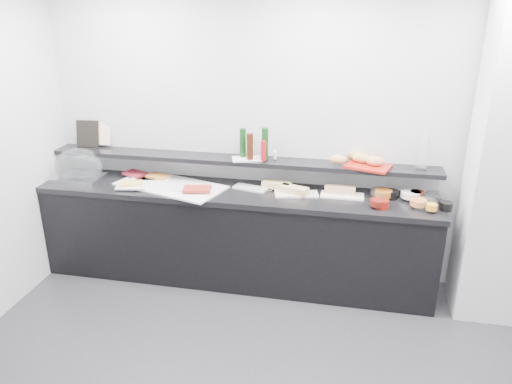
% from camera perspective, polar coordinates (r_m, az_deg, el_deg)
% --- Properties ---
extents(back_wall, '(5.00, 0.02, 2.70)m').
position_cam_1_polar(back_wall, '(4.54, 7.03, 6.20)').
color(back_wall, silver).
rests_on(back_wall, ground).
extents(column, '(0.50, 0.50, 2.70)m').
position_cam_1_polar(column, '(4.35, 26.72, 3.35)').
color(column, silver).
rests_on(column, ground).
extents(buffet_cabinet, '(3.60, 0.60, 0.85)m').
position_cam_1_polar(buffet_cabinet, '(4.69, -2.38, -5.22)').
color(buffet_cabinet, black).
rests_on(buffet_cabinet, ground).
extents(counter_top, '(3.62, 0.62, 0.05)m').
position_cam_1_polar(counter_top, '(4.51, -2.47, -0.10)').
color(counter_top, black).
rests_on(counter_top, buffet_cabinet).
extents(wall_shelf, '(3.60, 0.25, 0.04)m').
position_cam_1_polar(wall_shelf, '(4.58, -1.99, 3.65)').
color(wall_shelf, black).
rests_on(wall_shelf, back_wall).
extents(cloche_base, '(0.46, 0.31, 0.04)m').
position_cam_1_polar(cloche_base, '(5.04, -19.55, 1.54)').
color(cloche_base, silver).
rests_on(cloche_base, counter_top).
extents(cloche_dome, '(0.53, 0.44, 0.34)m').
position_cam_1_polar(cloche_dome, '(5.06, -19.60, 2.86)').
color(cloche_dome, white).
rests_on(cloche_dome, cloche_base).
extents(linen_runner, '(1.09, 0.75, 0.01)m').
position_cam_1_polar(linen_runner, '(4.66, -9.75, 0.73)').
color(linen_runner, silver).
rests_on(linen_runner, counter_top).
extents(platter_meat_a, '(0.31, 0.24, 0.01)m').
position_cam_1_polar(platter_meat_a, '(4.86, -12.36, 1.62)').
color(platter_meat_a, white).
rests_on(platter_meat_a, linen_runner).
extents(food_meat_a, '(0.26, 0.21, 0.02)m').
position_cam_1_polar(food_meat_a, '(4.94, -13.62, 2.06)').
color(food_meat_a, maroon).
rests_on(food_meat_a, platter_meat_a).
extents(platter_salmon, '(0.31, 0.22, 0.01)m').
position_cam_1_polar(platter_salmon, '(4.83, -11.56, 1.57)').
color(platter_salmon, white).
rests_on(platter_salmon, linen_runner).
extents(food_salmon, '(0.23, 0.18, 0.02)m').
position_cam_1_polar(food_salmon, '(4.82, -11.15, 1.77)').
color(food_salmon, '#C77628').
rests_on(food_salmon, platter_salmon).
extents(platter_cheese, '(0.30, 0.23, 0.01)m').
position_cam_1_polar(platter_cheese, '(4.68, -13.93, 0.68)').
color(platter_cheese, white).
rests_on(platter_cheese, linen_runner).
extents(food_cheese, '(0.23, 0.19, 0.02)m').
position_cam_1_polar(food_cheese, '(4.69, -14.12, 0.95)').
color(food_cheese, '#DFB556').
rests_on(food_cheese, platter_cheese).
extents(platter_meat_b, '(0.34, 0.24, 0.01)m').
position_cam_1_polar(platter_meat_b, '(4.53, -7.23, 0.49)').
color(platter_meat_b, silver).
rests_on(platter_meat_b, linen_runner).
extents(food_meat_b, '(0.26, 0.19, 0.02)m').
position_cam_1_polar(food_meat_b, '(4.45, -6.77, 0.37)').
color(food_meat_b, maroon).
rests_on(food_meat_b, platter_meat_b).
extents(sandwich_plate_left, '(0.33, 0.20, 0.01)m').
position_cam_1_polar(sandwich_plate_left, '(4.53, -0.64, 0.46)').
color(sandwich_plate_left, silver).
rests_on(sandwich_plate_left, counter_top).
extents(sandwich_food_left, '(0.27, 0.14, 0.06)m').
position_cam_1_polar(sandwich_food_left, '(4.50, 2.38, 0.81)').
color(sandwich_food_left, '#D8BF71').
rests_on(sandwich_food_left, sandwich_plate_left).
extents(tongs_left, '(0.16, 0.01, 0.01)m').
position_cam_1_polar(tongs_left, '(4.45, 0.81, 0.22)').
color(tongs_left, '#AFB2B6').
rests_on(tongs_left, sandwich_plate_left).
extents(sandwich_plate_mid, '(0.40, 0.24, 0.01)m').
position_cam_1_polar(sandwich_plate_mid, '(4.41, 4.65, -0.24)').
color(sandwich_plate_mid, silver).
rests_on(sandwich_plate_mid, counter_top).
extents(sandwich_food_mid, '(0.27, 0.17, 0.06)m').
position_cam_1_polar(sandwich_food_mid, '(4.40, 4.35, 0.25)').
color(sandwich_food_mid, tan).
rests_on(sandwich_food_mid, sandwich_plate_mid).
extents(tongs_mid, '(0.16, 0.04, 0.01)m').
position_cam_1_polar(tongs_mid, '(4.33, 4.57, -0.45)').
color(tongs_mid, '#B8BABF').
rests_on(tongs_mid, sandwich_plate_mid).
extents(sandwich_plate_right, '(0.37, 0.16, 0.01)m').
position_cam_1_polar(sandwich_plate_right, '(4.43, 9.82, -0.40)').
color(sandwich_plate_right, white).
rests_on(sandwich_plate_right, counter_top).
extents(sandwich_food_right, '(0.27, 0.10, 0.06)m').
position_cam_1_polar(sandwich_food_right, '(4.46, 9.59, 0.30)').
color(sandwich_food_right, tan).
rests_on(sandwich_food_right, sandwich_plate_right).
extents(tongs_right, '(0.15, 0.08, 0.01)m').
position_cam_1_polar(tongs_right, '(4.41, 10.18, -0.35)').
color(tongs_right, '#B3B6BA').
rests_on(tongs_right, sandwich_plate_right).
extents(bowl_glass_fruit, '(0.24, 0.24, 0.07)m').
position_cam_1_polar(bowl_glass_fruit, '(4.46, 14.12, -0.19)').
color(bowl_glass_fruit, white).
rests_on(bowl_glass_fruit, counter_top).
extents(fill_glass_fruit, '(0.17, 0.17, 0.05)m').
position_cam_1_polar(fill_glass_fruit, '(4.45, 14.35, -0.12)').
color(fill_glass_fruit, '#C9671B').
rests_on(fill_glass_fruit, bowl_glass_fruit).
extents(bowl_black_jam, '(0.15, 0.15, 0.07)m').
position_cam_1_polar(bowl_black_jam, '(4.47, 15.17, -0.24)').
color(bowl_black_jam, black).
rests_on(bowl_black_jam, counter_top).
extents(fill_black_jam, '(0.15, 0.15, 0.05)m').
position_cam_1_polar(fill_black_jam, '(4.50, 17.92, -0.25)').
color(fill_black_jam, '#601E0D').
rests_on(fill_black_jam, bowl_black_jam).
extents(bowl_glass_cream, '(0.22, 0.22, 0.07)m').
position_cam_1_polar(bowl_glass_cream, '(4.51, 19.78, -0.62)').
color(bowl_glass_cream, white).
rests_on(bowl_glass_cream, counter_top).
extents(fill_glass_cream, '(0.22, 0.22, 0.05)m').
position_cam_1_polar(fill_glass_cream, '(4.48, 17.26, -0.26)').
color(fill_glass_cream, white).
rests_on(fill_glass_cream, bowl_glass_cream).
extents(bowl_red_jam, '(0.12, 0.12, 0.07)m').
position_cam_1_polar(bowl_red_jam, '(4.24, 14.23, -1.35)').
color(bowl_red_jam, maroon).
rests_on(bowl_red_jam, counter_top).
extents(fill_red_jam, '(0.13, 0.13, 0.05)m').
position_cam_1_polar(fill_red_jam, '(4.23, 13.72, -1.18)').
color(fill_red_jam, '#5E130D').
rests_on(fill_red_jam, bowl_red_jam).
extents(bowl_glass_salmon, '(0.20, 0.20, 0.07)m').
position_cam_1_polar(bowl_glass_salmon, '(4.34, 18.70, -1.32)').
color(bowl_glass_salmon, white).
rests_on(bowl_glass_salmon, counter_top).
extents(fill_glass_salmon, '(0.18, 0.18, 0.05)m').
position_cam_1_polar(fill_glass_salmon, '(4.33, 18.06, -1.13)').
color(fill_glass_salmon, orange).
rests_on(fill_glass_salmon, bowl_glass_salmon).
extents(bowl_black_fruit, '(0.12, 0.12, 0.07)m').
position_cam_1_polar(bowl_black_fruit, '(4.36, 20.91, -1.51)').
color(bowl_black_fruit, black).
rests_on(bowl_black_fruit, counter_top).
extents(fill_black_fruit, '(0.10, 0.10, 0.05)m').
position_cam_1_polar(fill_black_fruit, '(4.27, 19.43, -1.63)').
color(fill_black_fruit, '#FAA322').
rests_on(fill_black_fruit, bowl_black_fruit).
extents(framed_print, '(0.23, 0.09, 0.26)m').
position_cam_1_polar(framed_print, '(5.17, -18.69, 6.33)').
color(framed_print, black).
rests_on(framed_print, wall_shelf).
extents(print_art, '(0.16, 0.07, 0.22)m').
position_cam_1_polar(print_art, '(5.13, -17.19, 6.39)').
color(print_art, beige).
rests_on(print_art, framed_print).
extents(condiment_tray, '(0.31, 0.24, 0.01)m').
position_cam_1_polar(condiment_tray, '(4.54, -1.00, 3.80)').
color(condiment_tray, white).
rests_on(condiment_tray, wall_shelf).
extents(bottle_green_a, '(0.07, 0.07, 0.26)m').
position_cam_1_polar(bottle_green_a, '(4.56, -1.52, 5.67)').
color(bottle_green_a, '#0F3712').
rests_on(bottle_green_a, condiment_tray).
extents(bottle_brown, '(0.07, 0.07, 0.24)m').
position_cam_1_polar(bottle_brown, '(4.47, -0.70, 5.23)').
color(bottle_brown, '#3D170B').
rests_on(bottle_brown, condiment_tray).
extents(bottle_green_b, '(0.07, 0.07, 0.28)m').
position_cam_1_polar(bottle_green_b, '(4.50, 1.04, 5.61)').
color(bottle_green_b, '#103B13').
rests_on(bottle_green_b, condiment_tray).
extents(bottle_hot, '(0.06, 0.06, 0.18)m').
position_cam_1_polar(bottle_hot, '(4.45, 0.85, 4.74)').
color(bottle_hot, red).
rests_on(bottle_hot, condiment_tray).
extents(shaker_salt, '(0.03, 0.03, 0.07)m').
position_cam_1_polar(shaker_salt, '(4.53, 2.21, 4.32)').
color(shaker_salt, white).
rests_on(shaker_salt, condiment_tray).
extents(shaker_pepper, '(0.04, 0.04, 0.07)m').
position_cam_1_polar(shaker_pepper, '(4.51, 2.17, 4.22)').
color(shaker_pepper, silver).
rests_on(shaker_pepper, condiment_tray).
extents(bread_tray, '(0.43, 0.36, 0.02)m').
position_cam_1_polar(bread_tray, '(4.43, 12.68, 2.90)').
color(bread_tray, '#AB1E12').
rests_on(bread_tray, wall_shelf).
extents(bread_roll_nw, '(0.15, 0.12, 0.08)m').
position_cam_1_polar(bread_roll_nw, '(4.49, 11.69, 3.90)').
color(bread_roll_nw, gold).
rests_on(bread_roll_nw, bread_tray).
extents(bread_roll_n, '(0.17, 0.12, 0.08)m').
position_cam_1_polar(bread_roll_n, '(4.54, 11.32, 4.14)').
color(bread_roll_n, '#AA7A41').
rests_on(bread_roll_n, bread_tray).
extents(bread_roll_sw, '(0.14, 0.09, 0.08)m').
position_cam_1_polar(bread_roll_sw, '(4.40, 9.39, 3.70)').
color(bread_roll_sw, tan).
rests_on(bread_roll_sw, bread_tray).
extents(bread_roll_s, '(0.16, 0.11, 0.08)m').
position_cam_1_polar(bread_roll_s, '(4.42, 13.46, 3.46)').
color(bread_roll_s, '#D0854F').
rests_on(bread_roll_s, bread_tray).
extents(bread_roll_se, '(0.14, 0.10, 0.08)m').
position_cam_1_polar(bread_roll_se, '(4.43, 13.32, 3.54)').
color(bread_roll_se, '#C67C4B').
rests_on(bread_roll_se, bread_tray).
extents(bread_roll_mide, '(0.15, 0.12, 0.08)m').
position_cam_1_polar(bread_roll_mide, '(4.47, 12.06, 3.80)').
color(bread_roll_mide, tan).
rests_on(bread_roll_mide, bread_tray).
extents(carafe, '(0.13, 0.13, 0.30)m').
position_cam_1_polar(carafe, '(4.45, 18.51, 4.26)').
color(carafe, white).
rests_on(carafe, wall_shelf).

